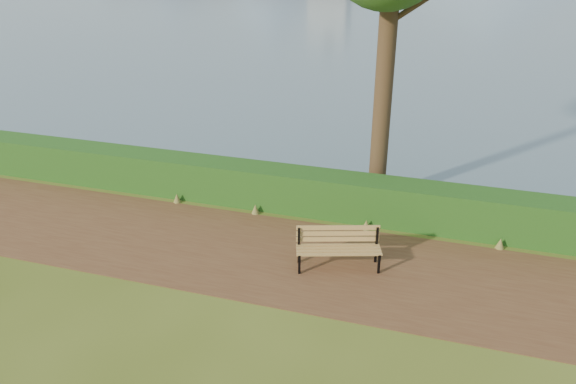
% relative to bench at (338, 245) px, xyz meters
% --- Properties ---
extents(ground, '(140.00, 140.00, 0.00)m').
position_rel_bench_xyz_m(ground, '(-1.31, -0.35, -0.49)').
color(ground, '#475618').
rests_on(ground, ground).
extents(path, '(40.00, 3.40, 0.01)m').
position_rel_bench_xyz_m(path, '(-1.31, -0.05, -0.48)').
color(path, '#55301D').
rests_on(path, ground).
extents(hedge, '(32.00, 0.85, 1.00)m').
position_rel_bench_xyz_m(hedge, '(-1.31, 2.25, 0.01)').
color(hedge, '#153F12').
rests_on(hedge, ground).
extents(bench, '(1.76, 0.98, 0.85)m').
position_rel_bench_xyz_m(bench, '(0.00, 0.00, 0.00)').
color(bench, black).
rests_on(bench, ground).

